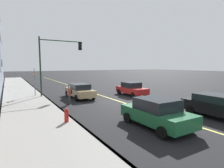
# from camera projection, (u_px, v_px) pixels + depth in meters

# --- Properties ---
(ground) EXTENTS (200.00, 200.00, 0.00)m
(ground) POSITION_uv_depth(u_px,v_px,m) (119.00, 101.00, 16.93)
(ground) COLOR black
(sidewalk_slab) EXTENTS (80.00, 3.91, 0.15)m
(sidewalk_slab) POSITION_uv_depth(u_px,v_px,m) (32.00, 111.00, 13.15)
(sidewalk_slab) COLOR gray
(sidewalk_slab) RESTS_ON ground
(curb_edge) EXTENTS (80.00, 0.16, 0.15)m
(curb_edge) POSITION_uv_depth(u_px,v_px,m) (58.00, 108.00, 14.09)
(curb_edge) COLOR slate
(curb_edge) RESTS_ON ground
(lane_stripe_center) EXTENTS (80.00, 0.16, 0.01)m
(lane_stripe_center) POSITION_uv_depth(u_px,v_px,m) (119.00, 101.00, 16.93)
(lane_stripe_center) COLOR #D8CC4C
(lane_stripe_center) RESTS_ON ground
(car_green) EXTENTS (4.18, 2.11, 1.58)m
(car_green) POSITION_uv_depth(u_px,v_px,m) (156.00, 112.00, 9.85)
(car_green) COLOR #1E6038
(car_green) RESTS_ON ground
(car_red) EXTENTS (4.05, 1.90, 1.48)m
(car_red) POSITION_uv_depth(u_px,v_px,m) (132.00, 89.00, 20.24)
(car_red) COLOR red
(car_red) RESTS_ON ground
(car_black) EXTENTS (4.61, 2.13, 1.49)m
(car_black) POSITION_uv_depth(u_px,v_px,m) (220.00, 106.00, 11.49)
(car_black) COLOR black
(car_black) RESTS_ON ground
(car_tan) EXTENTS (4.64, 1.97, 1.47)m
(car_tan) POSITION_uv_depth(u_px,v_px,m) (80.00, 90.00, 18.70)
(car_tan) COLOR tan
(car_tan) RESTS_ON ground
(pedestrian_with_backpack) EXTENTS (0.38, 0.37, 1.58)m
(pedestrian_with_backpack) POSITION_uv_depth(u_px,v_px,m) (69.00, 94.00, 15.50)
(pedestrian_with_backpack) COLOR #383838
(pedestrian_with_backpack) RESTS_ON ground
(traffic_light_mast) EXTENTS (0.28, 4.69, 6.29)m
(traffic_light_mast) POSITION_uv_depth(u_px,v_px,m) (57.00, 56.00, 19.28)
(traffic_light_mast) COLOR #1E3823
(traffic_light_mast) RESTS_ON ground
(street_sign_post) EXTENTS (0.60, 0.08, 3.07)m
(street_sign_post) POSITION_uv_depth(u_px,v_px,m) (35.00, 80.00, 19.13)
(street_sign_post) COLOR slate
(street_sign_post) RESTS_ON ground
(fire_hydrant) EXTENTS (0.24, 0.24, 0.94)m
(fire_hydrant) POSITION_uv_depth(u_px,v_px,m) (66.00, 117.00, 10.26)
(fire_hydrant) COLOR red
(fire_hydrant) RESTS_ON ground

